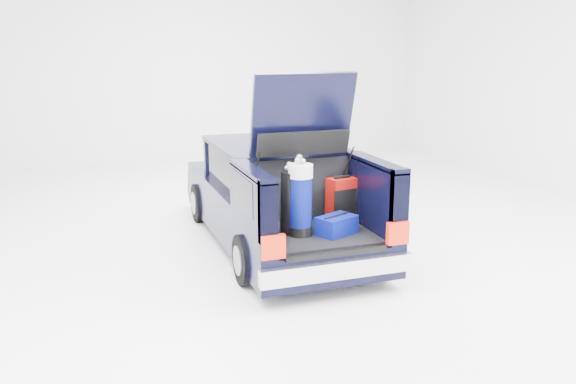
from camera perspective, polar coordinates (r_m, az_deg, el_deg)
name	(u,v)px	position (r m, az deg, el deg)	size (l,w,h in m)	color
ground	(277,243)	(8.82, -1.07, -4.78)	(14.00, 14.00, 0.00)	white
car	(274,196)	(8.73, -1.30, -0.38)	(1.87, 4.65, 2.47)	black
red_suitcase	(342,200)	(7.72, 5.06, -0.74)	(0.39, 0.30, 0.59)	#750703
black_golf_bag	(290,202)	(7.17, 0.22, -0.95)	(0.24, 0.29, 0.85)	black
blue_golf_bag	(300,199)	(7.10, 1.17, -0.67)	(0.38, 0.38, 0.96)	black
blue_duffel	(336,225)	(7.24, 4.56, -3.10)	(0.54, 0.46, 0.24)	#040A63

